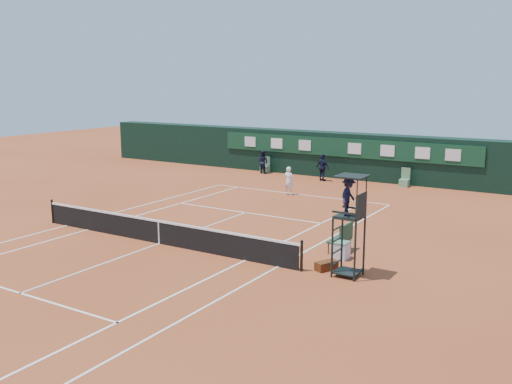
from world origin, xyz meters
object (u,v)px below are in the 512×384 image
Objects in this scene: cooler at (341,250)px; player at (289,181)px; umpire_chair at (349,204)px; player_bench at (343,237)px; tennis_net at (159,231)px.

cooler is 11.98m from player.
cooler is (-0.94, 1.62, -2.13)m from umpire_chair.
umpire_chair is 2.85× the size of player_bench.
cooler is (0.29, -0.83, -0.27)m from player_bench.
umpire_chair is 13.93m from player.
umpire_chair is at bearing -59.87° from cooler.
cooler is at bearing 16.21° from tennis_net.
tennis_net is 7.26m from player_bench.
tennis_net is at bearing -163.79° from cooler.
player_bench is 11.15m from player.
tennis_net is 7.94× the size of player.
player is at bearing 126.72° from umpire_chair.
cooler is (6.97, 2.03, -0.18)m from tennis_net.
tennis_net is 11.50m from player.
tennis_net is 8.16m from umpire_chair.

